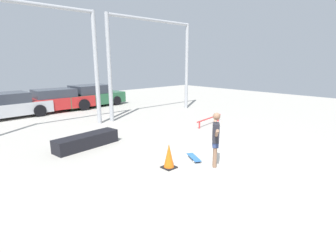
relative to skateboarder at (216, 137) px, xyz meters
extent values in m
plane|color=#B2ADA3|center=(0.61, 0.81, -0.89)|extent=(36.00, 36.00, 0.00)
cylinder|color=#8C664C|center=(-0.06, -0.05, -0.52)|extent=(0.11, 0.11, 0.74)
cylinder|color=#8C664C|center=(0.06, 0.05, -0.52)|extent=(0.11, 0.11, 0.74)
cube|color=navy|center=(0.00, 0.00, -0.21)|extent=(0.34, 0.32, 0.16)
cube|color=#26262D|center=(0.00, 0.00, 0.12)|extent=(0.39, 0.36, 0.54)
sphere|color=#8C664C|center=(0.00, 0.00, 0.59)|extent=(0.21, 0.21, 0.21)
cylinder|color=#8C664C|center=(-0.33, -0.28, 0.23)|extent=(0.41, 0.36, 0.32)
cylinder|color=#8C664C|center=(0.33, 0.28, 0.23)|extent=(0.41, 0.36, 0.32)
cube|color=#2D66B2|center=(-0.02, 0.77, -0.82)|extent=(0.54, 0.78, 0.01)
cylinder|color=silver|center=(0.00, 1.05, -0.86)|extent=(0.05, 0.06, 0.05)
cylinder|color=silver|center=(0.20, 0.96, -0.86)|extent=(0.05, 0.06, 0.05)
cylinder|color=silver|center=(-0.24, 0.59, -0.86)|extent=(0.05, 0.06, 0.05)
cylinder|color=silver|center=(-0.04, 0.49, -0.86)|extent=(0.05, 0.06, 0.05)
cube|color=black|center=(-1.89, 4.14, -0.66)|extent=(2.38, 0.90, 0.46)
cylinder|color=red|center=(3.94, 3.28, -0.57)|extent=(2.18, 0.40, 0.06)
cylinder|color=red|center=(3.05, 3.14, -0.73)|extent=(0.07, 0.07, 0.32)
cylinder|color=red|center=(4.84, 3.43, -0.73)|extent=(0.07, 0.07, 0.32)
cylinder|color=#A5A8AD|center=(0.27, 7.13, 1.69)|extent=(0.20, 0.20, 5.15)
cylinder|color=#A5A8AD|center=(-2.47, 7.13, 4.19)|extent=(5.48, 0.16, 0.16)
cylinder|color=#A5A8AD|center=(0.96, 7.13, 1.69)|extent=(0.20, 0.20, 5.15)
cylinder|color=#A5A8AD|center=(6.44, 7.13, 1.69)|extent=(0.20, 0.20, 5.15)
cylinder|color=#A5A8AD|center=(3.70, 7.13, 4.19)|extent=(5.48, 0.16, 0.16)
cube|color=#B7BABF|center=(-2.62, 11.61, -0.39)|extent=(4.16, 2.01, 0.64)
cube|color=#2D333D|center=(-2.78, 11.60, 0.19)|extent=(2.33, 1.76, 0.52)
cylinder|color=black|center=(-1.41, 12.55, -0.56)|extent=(0.66, 0.26, 0.65)
cylinder|color=black|center=(-1.31, 10.82, -0.56)|extent=(0.66, 0.26, 0.65)
cube|color=red|center=(0.05, 11.73, -0.36)|extent=(4.13, 1.73, 0.67)
cube|color=#2D333D|center=(-0.12, 11.74, 0.22)|extent=(2.28, 1.56, 0.48)
cylinder|color=black|center=(1.33, 12.51, -0.54)|extent=(0.70, 0.23, 0.70)
cylinder|color=black|center=(1.30, 10.90, -0.54)|extent=(0.70, 0.23, 0.70)
cylinder|color=black|center=(-1.21, 12.56, -0.54)|extent=(0.70, 0.23, 0.70)
cylinder|color=black|center=(-1.24, 10.95, -0.54)|extent=(0.70, 0.23, 0.70)
cube|color=#28603D|center=(2.48, 12.00, -0.37)|extent=(4.31, 2.21, 0.70)
cube|color=#2D333D|center=(2.31, 11.98, 0.26)|extent=(2.44, 1.88, 0.56)
cylinder|color=black|center=(3.67, 13.00, -0.58)|extent=(0.63, 0.28, 0.61)
cylinder|color=black|center=(3.85, 11.23, -0.58)|extent=(0.63, 0.28, 0.61)
cylinder|color=black|center=(1.11, 12.76, -0.58)|extent=(0.63, 0.28, 0.61)
cylinder|color=black|center=(1.28, 10.99, -0.58)|extent=(0.63, 0.28, 0.61)
cube|color=black|center=(-1.04, 0.82, -0.87)|extent=(0.37, 0.37, 0.03)
cone|color=orange|center=(-1.04, 0.82, -0.51)|extent=(0.30, 0.30, 0.69)
camera|label=1|loc=(-5.83, -4.24, 2.08)|focal=28.00mm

